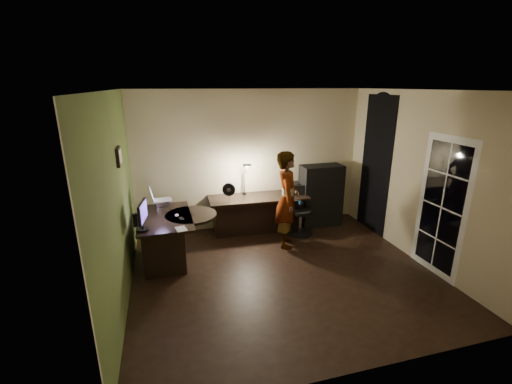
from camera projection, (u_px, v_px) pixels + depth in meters
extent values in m
cube|color=black|center=(283.00, 273.00, 5.27)|extent=(4.50, 4.00, 0.01)
cube|color=silver|center=(288.00, 90.00, 4.46)|extent=(4.50, 4.00, 0.01)
cube|color=#C8B890|center=(251.00, 160.00, 6.71)|extent=(4.50, 0.01, 2.70)
cube|color=#C8B890|center=(363.00, 253.00, 3.02)|extent=(4.50, 0.01, 2.70)
cube|color=#C8B890|center=(117.00, 203.00, 4.29)|extent=(0.01, 4.00, 2.70)
cube|color=#C8B890|center=(419.00, 178.00, 5.43)|extent=(0.01, 4.00, 2.70)
cube|color=#4D612A|center=(118.00, 203.00, 4.30)|extent=(0.00, 4.00, 2.70)
cube|color=black|center=(376.00, 166.00, 6.50)|extent=(0.01, 0.90, 2.60)
cube|color=white|center=(442.00, 207.00, 5.01)|extent=(0.02, 0.92, 2.10)
cube|color=black|center=(119.00, 157.00, 4.57)|extent=(0.04, 0.30, 0.25)
cube|color=black|center=(167.00, 239.00, 5.53)|extent=(0.85, 1.35, 0.77)
cube|color=black|center=(258.00, 214.00, 6.67)|extent=(1.93, 0.73, 0.71)
cube|color=black|center=(321.00, 195.00, 6.93)|extent=(0.83, 0.42, 1.24)
cube|color=silver|center=(162.00, 203.00, 5.89)|extent=(0.24, 0.21, 0.09)
cube|color=silver|center=(161.00, 194.00, 5.84)|extent=(0.38, 0.36, 0.24)
cube|color=black|center=(142.00, 220.00, 4.86)|extent=(0.16, 0.46, 0.30)
ellipsoid|color=silver|center=(177.00, 215.00, 5.39)|extent=(0.08, 0.10, 0.04)
cube|color=black|center=(181.00, 218.00, 5.30)|extent=(0.09, 0.13, 0.01)
cube|color=black|center=(192.00, 214.00, 5.49)|extent=(0.05, 0.12, 0.01)
cylinder|color=black|center=(135.00, 220.00, 4.98)|extent=(0.10, 0.10, 0.20)
cube|color=silver|center=(181.00, 229.00, 4.91)|extent=(0.18, 0.22, 0.01)
cube|color=black|center=(229.00, 193.00, 6.26)|extent=(0.27, 0.20, 0.37)
cube|color=navy|center=(296.00, 202.00, 6.17)|extent=(0.18, 0.08, 0.09)
cube|color=black|center=(295.00, 187.00, 6.91)|extent=(0.49, 0.43, 0.18)
cube|color=black|center=(244.00, 177.00, 6.59)|extent=(0.28, 0.37, 0.73)
cube|color=black|center=(301.00, 211.00, 6.54)|extent=(0.57, 0.57, 0.91)
imported|color=#D8A88C|center=(287.00, 200.00, 5.96)|extent=(0.58, 0.71, 1.71)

